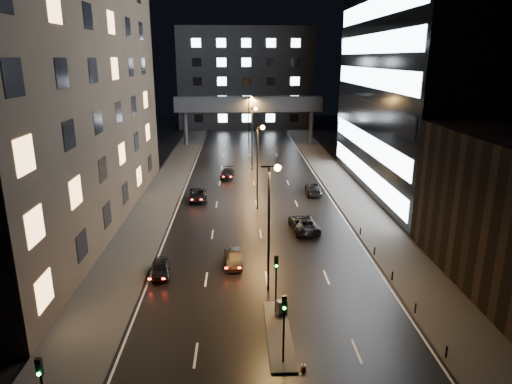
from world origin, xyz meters
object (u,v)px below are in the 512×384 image
car_away_a (161,268)px  car_away_c (198,195)px  car_toward_a (304,224)px  car_away_b (233,258)px  car_toward_b (313,189)px  utility_cabinet (282,307)px  car_away_d (227,174)px

car_away_a → car_away_c: size_ratio=0.76×
car_toward_a → car_away_a: bearing=30.0°
car_away_b → car_toward_b: 23.93m
car_away_c → utility_cabinet: (8.15, -27.73, 0.00)m
car_away_b → car_away_d: 30.49m
car_away_b → car_toward_b: car_toward_b is taller
car_away_b → car_away_d: size_ratio=0.82×
car_away_c → car_away_d: 11.73m
car_away_a → car_toward_b: (16.65, 23.17, 0.08)m
car_away_d → utility_cabinet: car_away_d is taller
car_away_c → car_toward_b: (15.25, 2.17, 0.03)m
car_away_b → car_toward_b: size_ratio=0.78×
car_away_b → car_away_c: 19.84m
car_away_a → car_away_d: 32.56m
car_toward_a → utility_cabinet: car_toward_a is taller
car_away_a → car_away_d: bearing=74.3°
car_away_d → car_toward_a: car_toward_a is taller
car_toward_a → car_toward_b: 13.70m
car_away_b → utility_cabinet: size_ratio=3.54×
car_away_b → car_toward_a: bearing=42.2°
car_away_c → car_away_d: car_away_c is taller
car_away_a → car_away_c: car_away_c is taller
car_toward_a → car_toward_b: (3.20, 13.32, -0.04)m
car_away_c → car_toward_a: car_toward_a is taller
car_toward_a → utility_cabinet: bearing=70.5°
car_away_c → car_toward_b: 15.40m
car_away_a → car_toward_a: 16.66m
car_away_c → car_away_b: bearing=-81.1°
car_toward_b → car_away_a: bearing=58.2°
car_away_b → car_toward_a: car_toward_a is taller
car_away_a → utility_cabinet: car_away_a is taller
car_toward_b → car_toward_a: bearing=80.4°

